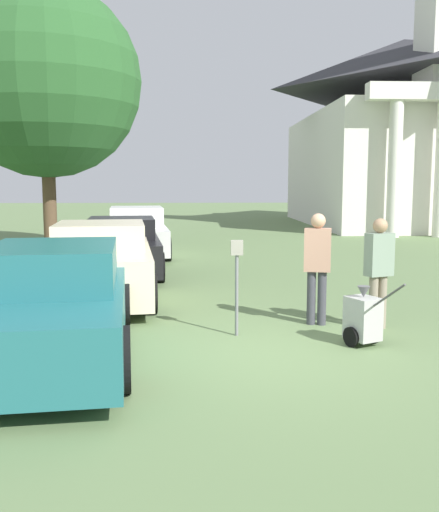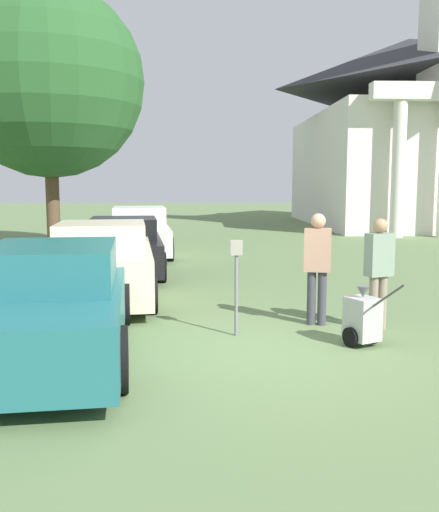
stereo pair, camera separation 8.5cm
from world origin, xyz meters
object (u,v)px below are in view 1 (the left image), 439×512
(parked_car_cream, at_px, (102,263))
(person_supervisor, at_px, (379,266))
(parking_meter, at_px, (237,270))
(equipment_cart, at_px, (363,318))
(parked_car_teal, at_px, (56,304))
(parked_car_black, at_px, (122,248))
(person_worker, at_px, (317,261))
(parked_car_white, at_px, (137,233))
(church, at_px, (404,125))

(parked_car_cream, bearing_deg, person_supervisor, -34.57)
(parked_car_cream, height_order, parking_meter, parked_car_cream)
(equipment_cart, bearing_deg, parked_car_cream, 115.68)
(parked_car_teal, bearing_deg, parked_car_black, 83.49)
(parked_car_black, relative_size, person_supervisor, 2.76)
(parking_meter, distance_m, person_worker, 1.47)
(parked_car_cream, relative_size, parking_meter, 3.36)
(parked_car_teal, distance_m, person_worker, 4.09)
(parked_car_white, bearing_deg, church, 38.08)
(parked_car_white, height_order, parking_meter, parked_car_white)
(person_supervisor, bearing_deg, parked_car_teal, -5.98)
(person_worker, height_order, equipment_cart, person_worker)
(person_supervisor, bearing_deg, church, -131.47)
(parked_car_cream, bearing_deg, parked_car_white, 83.47)
(parked_car_black, bearing_deg, parked_car_cream, -96.52)
(parked_car_teal, xyz_separation_m, parked_car_white, (0.00, 10.61, 0.01))
(parked_car_teal, distance_m, parked_car_white, 10.61)
(parked_car_teal, height_order, person_worker, person_worker)
(equipment_cart, relative_size, church, 0.05)
(parked_car_teal, xyz_separation_m, person_supervisor, (4.68, 1.22, 0.29))
(parked_car_teal, distance_m, person_supervisor, 4.84)
(person_worker, bearing_deg, parking_meter, 38.40)
(parked_car_cream, height_order, parked_car_white, parked_car_white)
(parked_car_black, distance_m, person_worker, 6.58)
(parked_car_white, relative_size, church, 0.24)
(parked_car_teal, bearing_deg, person_supervisor, 8.11)
(parked_car_cream, relative_size, person_supervisor, 2.78)
(person_worker, bearing_deg, parked_car_cream, -16.33)
(parked_car_white, relative_size, parking_meter, 3.53)
(parked_car_white, distance_m, parking_meter, 10.01)
(parked_car_cream, distance_m, person_supervisor, 5.31)
(parked_car_black, xyz_separation_m, person_supervisor, (4.68, -5.68, 0.32))
(person_supervisor, bearing_deg, parked_car_cream, -48.66)
(person_worker, xyz_separation_m, person_supervisor, (0.90, -0.30, -0.04))
(parking_meter, bearing_deg, parked_car_white, 104.13)
(parked_car_black, distance_m, parking_meter, 6.48)
(parking_meter, bearing_deg, person_supervisor, 7.93)
(parked_car_teal, distance_m, equipment_cart, 4.21)
(parked_car_teal, distance_m, church, 27.50)
(parked_car_white, height_order, equipment_cart, parked_car_white)
(church, bearing_deg, parked_car_black, -128.29)
(person_worker, relative_size, equipment_cart, 1.80)
(parked_car_white, bearing_deg, equipment_cart, -74.39)
(person_supervisor, distance_m, equipment_cart, 1.19)
(parked_car_teal, distance_m, parked_car_black, 6.90)
(parking_meter, bearing_deg, equipment_cart, -18.51)
(parked_car_black, relative_size, person_worker, 2.66)
(parked_car_teal, bearing_deg, parked_car_white, 83.48)
(parked_car_black, height_order, equipment_cart, parked_car_black)
(parked_car_white, height_order, person_supervisor, person_supervisor)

